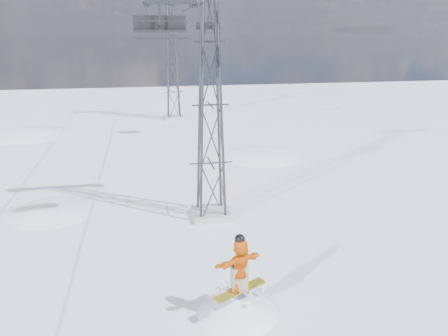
{
  "coord_description": "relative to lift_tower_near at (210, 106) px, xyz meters",
  "views": [
    {
      "loc": [
        -2.13,
        -11.47,
        8.75
      ],
      "look_at": [
        0.78,
        4.41,
        3.62
      ],
      "focal_mm": 35.0,
      "sensor_mm": 36.0,
      "label": 1
    }
  ],
  "objects": [
    {
      "name": "ground",
      "position": [
        -0.8,
        -8.0,
        -5.47
      ],
      "size": [
        120.0,
        120.0,
        0.0
      ],
      "primitive_type": "plane",
      "color": "white",
      "rests_on": "ground"
    },
    {
      "name": "lift_chair_mid",
      "position": [
        2.2,
        15.12,
        3.51
      ],
      "size": [
        1.88,
        0.54,
        2.34
      ],
      "color": "black",
      "rests_on": "ground"
    },
    {
      "name": "snow_terrain",
      "position": [
        -5.57,
        13.24,
        -15.06
      ],
      "size": [
        39.0,
        37.0,
        22.0
      ],
      "color": "white",
      "rests_on": "ground"
    },
    {
      "name": "lift_tower_near",
      "position": [
        0.0,
        0.0,
        0.0
      ],
      "size": [
        5.2,
        1.8,
        11.43
      ],
      "color": "#999999",
      "rests_on": "ground"
    },
    {
      "name": "lift_tower_far",
      "position": [
        0.0,
        25.0,
        0.0
      ],
      "size": [
        5.2,
        1.8,
        11.43
      ],
      "color": "#999999",
      "rests_on": "ground"
    },
    {
      "name": "lift_chair_near",
      "position": [
        -2.2,
        -2.21,
        3.44
      ],
      "size": [
        1.96,
        0.56,
        2.43
      ],
      "color": "black",
      "rests_on": "ground"
    }
  ]
}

